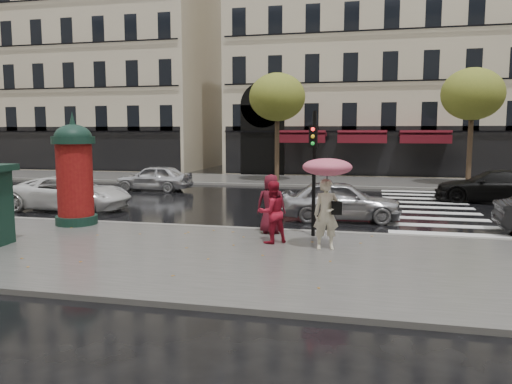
% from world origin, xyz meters
% --- Properties ---
extents(ground, '(160.00, 160.00, 0.00)m').
position_xyz_m(ground, '(0.00, 0.00, 0.00)').
color(ground, black).
rests_on(ground, ground).
extents(near_sidewalk, '(90.00, 7.00, 0.12)m').
position_xyz_m(near_sidewalk, '(0.00, -0.50, 0.06)').
color(near_sidewalk, '#474744').
rests_on(near_sidewalk, ground).
extents(far_sidewalk, '(90.00, 6.00, 0.12)m').
position_xyz_m(far_sidewalk, '(0.00, 19.00, 0.06)').
color(far_sidewalk, '#474744').
rests_on(far_sidewalk, ground).
extents(near_kerb, '(90.00, 0.25, 0.14)m').
position_xyz_m(near_kerb, '(0.00, 3.00, 0.07)').
color(near_kerb, slate).
rests_on(near_kerb, ground).
extents(far_kerb, '(90.00, 0.25, 0.14)m').
position_xyz_m(far_kerb, '(0.00, 16.00, 0.07)').
color(far_kerb, slate).
rests_on(far_kerb, ground).
extents(zebra_crossing, '(3.60, 11.75, 0.01)m').
position_xyz_m(zebra_crossing, '(6.00, 9.60, 0.01)').
color(zebra_crossing, silver).
rests_on(zebra_crossing, ground).
extents(bldg_far_corner, '(26.00, 14.00, 22.90)m').
position_xyz_m(bldg_far_corner, '(6.00, 30.00, 11.31)').
color(bldg_far_corner, '#B7A88C').
rests_on(bldg_far_corner, ground).
extents(bldg_far_left, '(24.00, 14.00, 22.90)m').
position_xyz_m(bldg_far_left, '(-22.00, 30.00, 11.31)').
color(bldg_far_left, '#B7A88C').
rests_on(bldg_far_left, ground).
extents(tree_far_left, '(3.40, 3.40, 6.64)m').
position_xyz_m(tree_far_left, '(-2.00, 18.00, 5.17)').
color(tree_far_left, '#38281C').
rests_on(tree_far_left, ground).
extents(tree_far_right, '(3.40, 3.40, 6.64)m').
position_xyz_m(tree_far_right, '(9.00, 18.00, 5.17)').
color(tree_far_right, '#38281C').
rests_on(tree_far_right, ground).
extents(woman_umbrella, '(1.27, 1.27, 2.44)m').
position_xyz_m(woman_umbrella, '(2.52, 0.71, 1.73)').
color(woman_umbrella, beige).
rests_on(woman_umbrella, near_sidewalk).
extents(woman_red, '(1.05, 1.02, 1.70)m').
position_xyz_m(woman_red, '(1.01, 1.10, 0.97)').
color(woman_red, maroon).
rests_on(woman_red, near_sidewalk).
extents(man_burgundy, '(0.93, 0.67, 1.77)m').
position_xyz_m(man_burgundy, '(0.73, 2.40, 1.01)').
color(man_burgundy, '#53101D').
rests_on(man_burgundy, near_sidewalk).
extents(morris_column, '(1.37, 1.37, 3.68)m').
position_xyz_m(morris_column, '(-5.79, 2.40, 1.88)').
color(morris_column, black).
rests_on(morris_column, near_sidewalk).
extents(traffic_light, '(0.23, 0.34, 3.62)m').
position_xyz_m(traffic_light, '(2.00, 2.22, 2.31)').
color(traffic_light, black).
rests_on(traffic_light, near_sidewalk).
extents(car_silver, '(4.33, 2.03, 1.43)m').
position_xyz_m(car_silver, '(2.60, 5.68, 0.72)').
color(car_silver, '#A8A9AD').
rests_on(car_silver, ground).
extents(car_white, '(4.99, 2.39, 1.37)m').
position_xyz_m(car_white, '(-8.14, 5.62, 0.69)').
color(car_white, white).
rests_on(car_white, ground).
extents(car_black, '(5.17, 2.54, 1.44)m').
position_xyz_m(car_black, '(8.98, 11.81, 0.72)').
color(car_black, black).
rests_on(car_black, ground).
extents(car_far_silver, '(4.05, 1.64, 1.38)m').
position_xyz_m(car_far_silver, '(-7.62, 12.47, 0.69)').
color(car_far_silver, silver).
rests_on(car_far_silver, ground).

